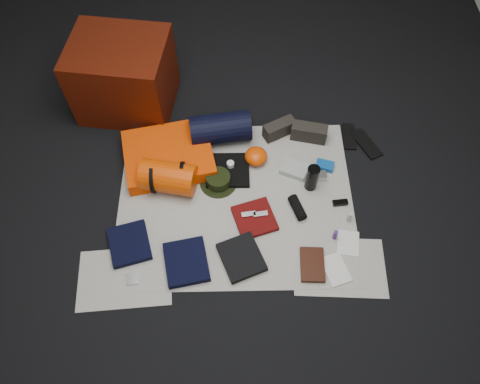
{
  "coord_description": "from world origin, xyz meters",
  "views": [
    {
      "loc": [
        0.0,
        -1.63,
        2.77
      ],
      "look_at": [
        0.03,
        0.01,
        0.1
      ],
      "focal_mm": 35.0,
      "sensor_mm": 36.0,
      "label": 1
    }
  ],
  "objects_px": {
    "compact_camera": "(318,176)",
    "paperback_book": "(312,265)",
    "red_cabinet": "(124,76)",
    "navy_duffel": "(220,129)",
    "stuff_sack": "(168,177)",
    "sleeping_pad": "(169,155)",
    "water_bottle": "(312,178)"
  },
  "relations": [
    {
      "from": "compact_camera",
      "to": "navy_duffel",
      "type": "bearing_deg",
      "value": 148.52
    },
    {
      "from": "stuff_sack",
      "to": "navy_duffel",
      "type": "relative_size",
      "value": 0.85
    },
    {
      "from": "navy_duffel",
      "to": "paperback_book",
      "type": "height_order",
      "value": "navy_duffel"
    },
    {
      "from": "water_bottle",
      "to": "stuff_sack",
      "type": "bearing_deg",
      "value": 178.9
    },
    {
      "from": "navy_duffel",
      "to": "paperback_book",
      "type": "bearing_deg",
      "value": -68.75
    },
    {
      "from": "navy_duffel",
      "to": "water_bottle",
      "type": "xyz_separation_m",
      "value": [
        0.63,
        -0.43,
        -0.01
      ]
    },
    {
      "from": "compact_camera",
      "to": "paperback_book",
      "type": "distance_m",
      "value": 0.67
    },
    {
      "from": "navy_duffel",
      "to": "stuff_sack",
      "type": "bearing_deg",
      "value": -138.75
    },
    {
      "from": "red_cabinet",
      "to": "sleeping_pad",
      "type": "bearing_deg",
      "value": -50.88
    },
    {
      "from": "red_cabinet",
      "to": "sleeping_pad",
      "type": "distance_m",
      "value": 0.69
    },
    {
      "from": "red_cabinet",
      "to": "water_bottle",
      "type": "distance_m",
      "value": 1.57
    },
    {
      "from": "stuff_sack",
      "to": "navy_duffel",
      "type": "distance_m",
      "value": 0.54
    },
    {
      "from": "water_bottle",
      "to": "compact_camera",
      "type": "distance_m",
      "value": 0.13
    },
    {
      "from": "sleeping_pad",
      "to": "paperback_book",
      "type": "xyz_separation_m",
      "value": [
        0.95,
        -0.84,
        -0.04
      ]
    },
    {
      "from": "sleeping_pad",
      "to": "navy_duffel",
      "type": "distance_m",
      "value": 0.42
    },
    {
      "from": "paperback_book",
      "to": "navy_duffel",
      "type": "bearing_deg",
      "value": 122.14
    },
    {
      "from": "paperback_book",
      "to": "red_cabinet",
      "type": "bearing_deg",
      "value": 135.3
    },
    {
      "from": "sleeping_pad",
      "to": "stuff_sack",
      "type": "xyz_separation_m",
      "value": [
        0.02,
        -0.22,
        0.05
      ]
    },
    {
      "from": "navy_duffel",
      "to": "red_cabinet",
      "type": "bearing_deg",
      "value": 143.98
    },
    {
      "from": "sleeping_pad",
      "to": "paperback_book",
      "type": "relative_size",
      "value": 2.67
    },
    {
      "from": "stuff_sack",
      "to": "compact_camera",
      "type": "xyz_separation_m",
      "value": [
        1.04,
        0.05,
        -0.09
      ]
    },
    {
      "from": "red_cabinet",
      "to": "water_bottle",
      "type": "xyz_separation_m",
      "value": [
        1.34,
        -0.81,
        -0.17
      ]
    },
    {
      "from": "red_cabinet",
      "to": "paperback_book",
      "type": "height_order",
      "value": "red_cabinet"
    },
    {
      "from": "compact_camera",
      "to": "paperback_book",
      "type": "relative_size",
      "value": 0.48
    },
    {
      "from": "navy_duffel",
      "to": "sleeping_pad",
      "type": "bearing_deg",
      "value": -161.11
    },
    {
      "from": "sleeping_pad",
      "to": "stuff_sack",
      "type": "relative_size",
      "value": 1.66
    },
    {
      "from": "red_cabinet",
      "to": "water_bottle",
      "type": "relative_size",
      "value": 3.19
    },
    {
      "from": "stuff_sack",
      "to": "water_bottle",
      "type": "bearing_deg",
      "value": -1.1
    },
    {
      "from": "compact_camera",
      "to": "paperback_book",
      "type": "height_order",
      "value": "compact_camera"
    },
    {
      "from": "sleeping_pad",
      "to": "stuff_sack",
      "type": "distance_m",
      "value": 0.23
    },
    {
      "from": "sleeping_pad",
      "to": "compact_camera",
      "type": "xyz_separation_m",
      "value": [
        1.06,
        -0.17,
        -0.03
      ]
    },
    {
      "from": "sleeping_pad",
      "to": "stuff_sack",
      "type": "bearing_deg",
      "value": -85.35
    }
  ]
}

